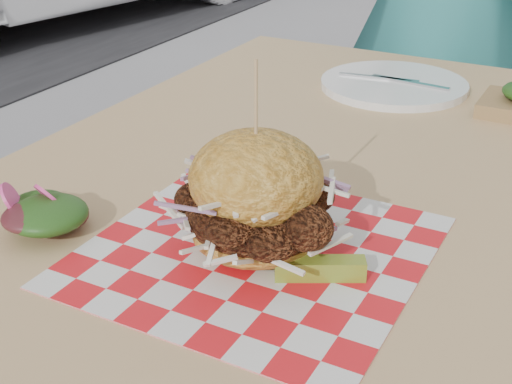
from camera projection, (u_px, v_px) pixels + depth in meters
patio_table at (310, 208)px, 1.06m from camera, size 0.80×1.20×0.75m
patio_chair at (458, 96)px, 1.89m from camera, size 0.44×0.45×0.95m
paper_liner at (256, 251)px, 0.80m from camera, size 0.36×0.36×0.00m
sandwich at (256, 202)px, 0.77m from camera, size 0.19×0.19×0.22m
pickle_spear at (320, 268)px, 0.75m from camera, size 0.09×0.06×0.02m
side_salad at (30, 216)px, 0.84m from camera, size 0.14×0.14×0.05m
place_setting at (394, 85)px, 1.32m from camera, size 0.27×0.27×0.02m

